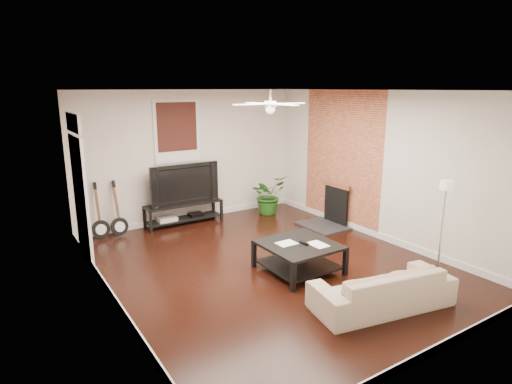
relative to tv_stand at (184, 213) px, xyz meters
The scene contains 14 objects.
room 3.03m from the tv_stand, 83.81° to the right, with size 5.01×6.01×2.81m.
brick_accent 3.51m from the tv_stand, 32.54° to the right, with size 0.02×2.20×2.80m, color #AE5C38.
fireplace 3.08m from the tv_stand, 35.44° to the right, with size 0.80×1.10×0.92m, color black.
window_back 1.73m from the tv_stand, 89.60° to the left, with size 1.00×0.06×1.30m, color black.
door_left 2.54m from the tv_stand, 157.82° to the right, with size 0.08×1.00×2.50m, color white.
tv_stand is the anchor object (origin of this frame).
tv 0.66m from the tv_stand, 90.00° to the left, with size 1.49×0.19×0.86m, color black.
coffee_table 3.28m from the tv_stand, 80.17° to the right, with size 1.09×1.09×0.46m, color black.
sofa 4.79m from the tv_stand, 80.73° to the right, with size 1.90×0.74×0.55m, color #C9B296.
floor_lamp 5.12m from the tv_stand, 65.37° to the right, with size 0.26×0.26×1.55m, color white, non-canonical shape.
potted_plant 1.99m from the tv_stand, 10.05° to the right, with size 0.80×0.70×0.89m, color #1F5418.
guitar_left 1.76m from the tv_stand, behind, with size 0.34×0.24×1.11m, color black, non-canonical shape.
guitar_right 1.42m from the tv_stand, behind, with size 0.34×0.24×1.11m, color black, non-canonical shape.
ceiling_fan 3.66m from the tv_stand, 83.81° to the right, with size 1.24×1.24×0.32m, color white, non-canonical shape.
Camera 1 is at (-3.71, -5.38, 2.84)m, focal length 29.86 mm.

